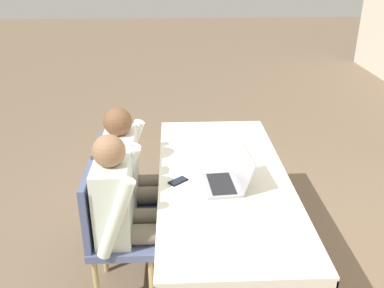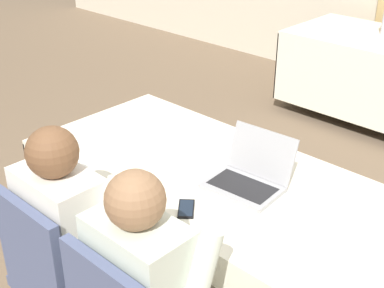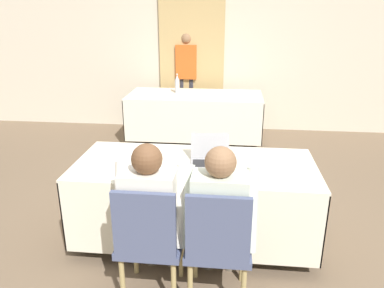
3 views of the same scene
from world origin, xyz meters
name	(u,v)px [view 1 (image 1 of 3)]	position (x,y,z in m)	size (l,w,h in m)	color
ground_plane	(221,262)	(0.00, 0.00, 0.00)	(24.00, 24.00, 0.00)	brown
conference_table_near	(223,198)	(0.00, 0.00, 0.57)	(2.00, 0.88, 0.74)	silver
laptop	(228,180)	(0.12, 0.01, 0.78)	(0.34, 0.32, 0.23)	#99999E
cell_phone	(178,181)	(0.06, -0.31, 0.75)	(0.13, 0.14, 0.01)	black
paper_beside_laptop	(243,146)	(-0.49, 0.21, 0.74)	(0.21, 0.30, 0.00)	white
paper_centre_table	(186,144)	(-0.54, -0.24, 0.74)	(0.30, 0.35, 0.00)	white
chair_near_left	(120,192)	(-0.23, -0.75, 0.50)	(0.44, 0.44, 0.90)	tan
chair_near_right	(112,229)	(0.23, -0.75, 0.50)	(0.44, 0.44, 0.90)	tan
person_checkered_shirt	(132,173)	(-0.23, -0.64, 0.66)	(0.50, 0.52, 1.16)	#665B4C
person_white_shirt	(126,208)	(0.23, -0.64, 0.66)	(0.50, 0.52, 1.16)	#665B4C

